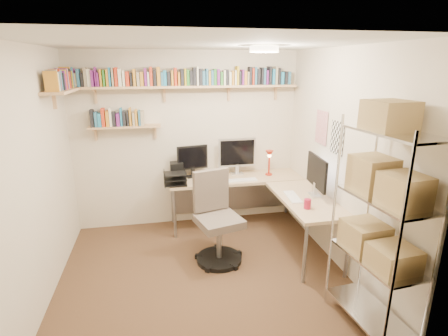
{
  "coord_description": "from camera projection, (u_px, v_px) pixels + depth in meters",
  "views": [
    {
      "loc": [
        -0.46,
        -3.45,
        2.32
      ],
      "look_at": [
        0.35,
        0.55,
        1.09
      ],
      "focal_mm": 28.0,
      "sensor_mm": 36.0,
      "label": 1
    }
  ],
  "objects": [
    {
      "name": "room_shell",
      "position": [
        202.0,
        142.0,
        3.55
      ],
      "size": [
        3.24,
        3.04,
        2.52
      ],
      "color": "beige",
      "rests_on": "ground"
    },
    {
      "name": "office_chair",
      "position": [
        217.0,
        224.0,
        4.2
      ],
      "size": [
        0.6,
        0.61,
        1.1
      ],
      "rotation": [
        0.0,
        0.0,
        0.26
      ],
      "color": "black",
      "rests_on": "ground"
    },
    {
      "name": "ground",
      "position": [
        204.0,
        275.0,
        3.99
      ],
      "size": [
        3.2,
        3.2,
        0.0
      ],
      "primitive_type": "plane",
      "color": "#41271C",
      "rests_on": "ground"
    },
    {
      "name": "wall_shelves",
      "position": [
        156.0,
        87.0,
        4.56
      ],
      "size": [
        3.12,
        1.09,
        0.8
      ],
      "color": "tan",
      "rests_on": "ground"
    },
    {
      "name": "wire_rack",
      "position": [
        382.0,
        201.0,
        2.89
      ],
      "size": [
        0.47,
        0.86,
        2.04
      ],
      "rotation": [
        0.0,
        0.0,
        0.09
      ],
      "color": "silver",
      "rests_on": "ground"
    },
    {
      "name": "corner_desk",
      "position": [
        243.0,
        183.0,
        4.82
      ],
      "size": [
        1.98,
        1.93,
        1.29
      ],
      "color": "tan",
      "rests_on": "ground"
    }
  ]
}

